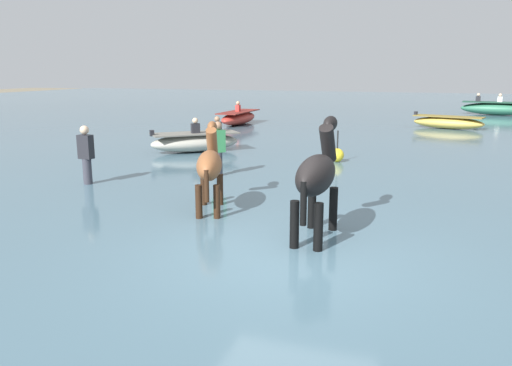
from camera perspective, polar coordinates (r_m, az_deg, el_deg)
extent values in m
plane|color=#756B56|center=(7.47, 3.74, -9.87)|extent=(120.00, 120.00, 0.00)
cube|color=#476675|center=(16.97, 13.04, 3.10)|extent=(90.00, 90.00, 0.29)
ellipsoid|color=brown|center=(9.26, -5.26, 2.00)|extent=(0.87, 1.39, 0.53)
cylinder|color=black|center=(9.87, -5.87, -1.56)|extent=(0.12, 0.12, 0.89)
cylinder|color=black|center=(9.85, -4.04, -1.56)|extent=(0.12, 0.12, 0.89)
cylinder|color=black|center=(8.99, -6.41, -3.00)|extent=(0.12, 0.12, 0.89)
cylinder|color=black|center=(8.96, -4.40, -3.00)|extent=(0.12, 0.12, 0.89)
cylinder|color=brown|center=(9.89, -4.97, 4.62)|extent=(0.36, 0.53, 0.60)
ellipsoid|color=brown|center=(9.98, -4.94, 6.29)|extent=(0.33, 0.49, 0.23)
cylinder|color=black|center=(8.70, -5.56, -0.33)|extent=(0.08, 0.08, 0.56)
ellipsoid|color=black|center=(7.72, 6.75, 0.92)|extent=(0.53, 1.49, 0.59)
cylinder|color=black|center=(8.44, 6.27, -3.63)|extent=(0.14, 0.14, 1.00)
cylinder|color=black|center=(8.37, 8.63, -3.85)|extent=(0.14, 0.14, 1.00)
cylinder|color=black|center=(7.48, 4.32, -5.73)|extent=(0.14, 0.14, 1.00)
cylinder|color=black|center=(7.40, 6.98, -6.00)|extent=(0.14, 0.14, 1.00)
cylinder|color=black|center=(8.40, 8.07, 4.41)|extent=(0.24, 0.55, 0.68)
ellipsoid|color=black|center=(8.51, 8.35, 6.61)|extent=(0.22, 0.51, 0.25)
cylinder|color=black|center=(7.12, 5.35, -2.30)|extent=(0.10, 0.10, 0.63)
ellipsoid|color=#337556|center=(32.76, 25.60, 7.51)|extent=(4.24, 1.69, 0.70)
cube|color=#1E4634|center=(32.74, 25.66, 8.16)|extent=(4.07, 1.63, 0.04)
cube|color=#232328|center=(32.86, 23.66, 8.65)|extent=(0.28, 0.21, 0.30)
sphere|color=beige|center=(32.85, 23.69, 9.06)|extent=(0.18, 0.18, 0.18)
cube|color=white|center=(32.90, 25.69, 8.47)|extent=(0.28, 0.21, 0.30)
sphere|color=beige|center=(32.89, 25.73, 8.88)|extent=(0.18, 0.18, 0.18)
ellipsoid|color=#BC382D|center=(24.50, -1.97, 7.28)|extent=(1.08, 3.39, 0.58)
cube|color=maroon|center=(24.47, -1.98, 8.00)|extent=(1.03, 3.25, 0.04)
cube|color=red|center=(24.47, -2.03, 8.40)|extent=(0.18, 0.26, 0.30)
sphere|color=tan|center=(24.45, -2.04, 8.96)|extent=(0.18, 0.18, 0.18)
ellipsoid|color=#B2AD9E|center=(16.33, -6.85, 4.50)|extent=(2.80, 2.66, 0.57)
cube|color=slate|center=(16.29, -6.87, 5.55)|extent=(2.69, 2.55, 0.04)
cube|color=black|center=(15.98, -11.60, 5.50)|extent=(0.20, 0.20, 0.18)
cube|color=#232328|center=(16.63, -4.37, 6.34)|extent=(0.31, 0.31, 0.30)
sphere|color=#A37556|center=(16.61, -4.38, 7.16)|extent=(0.18, 0.18, 0.18)
cube|color=#232328|center=(16.20, -6.81, 6.12)|extent=(0.31, 0.31, 0.30)
sphere|color=beige|center=(16.17, -6.84, 6.97)|extent=(0.18, 0.18, 0.18)
ellipsoid|color=gold|center=(24.23, 20.74, 6.34)|extent=(3.17, 1.66, 0.51)
cube|color=olive|center=(24.20, 20.79, 6.99)|extent=(3.05, 1.60, 0.04)
cube|color=black|center=(24.57, 17.49, 7.46)|extent=(0.16, 0.18, 0.18)
cylinder|color=#383842|center=(12.56, -4.23, 1.50)|extent=(0.20, 0.20, 0.88)
cube|color=#388E51|center=(12.44, -4.28, 4.71)|extent=(0.37, 0.37, 0.54)
sphere|color=#A37556|center=(12.40, -4.31, 6.45)|extent=(0.20, 0.20, 0.20)
cylinder|color=#383842|center=(12.23, -18.34, 0.59)|extent=(0.20, 0.20, 0.88)
cube|color=#232328|center=(12.11, -18.57, 3.87)|extent=(0.33, 0.21, 0.54)
sphere|color=beige|center=(12.06, -18.70, 5.65)|extent=(0.20, 0.20, 0.20)
sphere|color=yellow|center=(14.59, 9.09, 3.11)|extent=(0.39, 0.39, 0.39)
cylinder|color=black|center=(14.52, 9.15, 4.84)|extent=(0.04, 0.04, 0.50)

